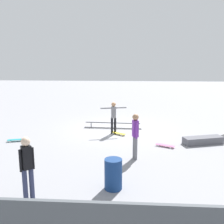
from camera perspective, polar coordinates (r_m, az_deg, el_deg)
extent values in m
plane|color=gray|center=(14.04, 1.20, -3.76)|extent=(60.00, 60.00, 0.00)
cube|color=black|center=(14.22, 0.13, -3.52)|extent=(3.11, 0.39, 0.01)
cylinder|color=#47474C|center=(14.11, 4.89, -3.09)|extent=(0.04, 0.04, 0.30)
cylinder|color=#47474C|center=(14.36, -4.54, -2.82)|extent=(0.04, 0.04, 0.30)
cylinder|color=#47474C|center=(14.15, 0.13, -2.37)|extent=(2.94, 0.19, 0.05)
cube|color=#595960|center=(12.36, 19.09, -5.81)|extent=(1.84, 1.00, 0.31)
cylinder|color=black|center=(13.14, 0.68, -3.00)|extent=(0.14, 0.14, 0.81)
cylinder|color=black|center=(13.11, -0.01, -3.03)|extent=(0.14, 0.14, 0.81)
cube|color=slate|center=(12.97, 0.34, -0.05)|extent=(0.25, 0.23, 0.57)
sphere|color=#A87A56|center=(12.89, 0.34, 1.68)|extent=(0.22, 0.22, 0.22)
cylinder|color=slate|center=(13.00, 1.97, 0.95)|extent=(0.54, 0.20, 0.07)
cylinder|color=slate|center=(12.86, -1.31, 0.84)|extent=(0.54, 0.20, 0.07)
cube|color=yellow|center=(13.05, 1.39, -4.59)|extent=(0.78, 0.60, 0.02)
cylinder|color=white|center=(13.00, 2.66, -4.89)|extent=(0.06, 0.05, 0.05)
cylinder|color=white|center=(12.82, 2.08, -5.13)|extent=(0.06, 0.05, 0.05)
cylinder|color=white|center=(13.30, 0.72, -4.50)|extent=(0.06, 0.05, 0.05)
cylinder|color=white|center=(13.13, 0.12, -4.72)|extent=(0.06, 0.05, 0.05)
cylinder|color=slate|center=(9.87, 5.14, -7.87)|extent=(0.16, 0.16, 0.87)
cylinder|color=slate|center=(10.03, 4.87, -7.55)|extent=(0.16, 0.16, 0.87)
cube|color=purple|center=(9.73, 5.08, -3.57)|extent=(0.25, 0.27, 0.62)
sphere|color=#A87A56|center=(9.62, 5.13, -1.12)|extent=(0.24, 0.24, 0.24)
cylinder|color=purple|center=(9.60, 5.33, -4.13)|extent=(0.10, 0.10, 0.58)
cylinder|color=purple|center=(9.88, 4.83, -3.65)|extent=(0.10, 0.10, 0.58)
cylinder|color=#2D3351|center=(7.56, -16.99, -14.60)|extent=(0.18, 0.18, 0.89)
cylinder|color=#2D3351|center=(7.52, -18.30, -14.85)|extent=(0.18, 0.18, 0.89)
cube|color=black|center=(7.24, -18.01, -9.34)|extent=(0.31, 0.30, 0.63)
sphere|color=beige|center=(7.11, -18.23, -6.07)|extent=(0.24, 0.24, 0.24)
cylinder|color=black|center=(7.31, -16.80, -9.56)|extent=(0.11, 0.11, 0.59)
cylinder|color=black|center=(7.23, -19.18, -9.96)|extent=(0.11, 0.11, 0.59)
cube|color=black|center=(13.73, 23.05, -4.72)|extent=(0.73, 0.69, 0.02)
cylinder|color=white|center=(13.46, 22.90, -5.26)|extent=(0.06, 0.06, 0.05)
cylinder|color=white|center=(13.56, 22.05, -5.06)|extent=(0.06, 0.06, 0.05)
cylinder|color=white|center=(14.02, 23.16, -4.62)|extent=(0.06, 0.06, 0.05)
cube|color=#E05993|center=(11.53, 11.45, -7.03)|extent=(0.81, 0.53, 0.02)
cylinder|color=white|center=(11.52, 9.97, -7.26)|extent=(0.06, 0.05, 0.05)
cylinder|color=white|center=(11.73, 10.36, -6.93)|extent=(0.06, 0.05, 0.05)
cylinder|color=white|center=(11.36, 12.57, -7.64)|extent=(0.06, 0.05, 0.05)
cylinder|color=white|center=(11.57, 12.91, -7.30)|extent=(0.06, 0.05, 0.05)
cube|color=teal|center=(12.79, -19.94, -5.64)|extent=(0.82, 0.42, 0.02)
cylinder|color=white|center=(12.73, -21.20, -6.06)|extent=(0.06, 0.04, 0.05)
cylinder|color=white|center=(12.95, -21.06, -5.75)|extent=(0.06, 0.04, 0.05)
cylinder|color=white|center=(12.66, -18.75, -5.98)|extent=(0.06, 0.04, 0.05)
cylinder|color=white|center=(12.88, -18.65, -5.68)|extent=(0.06, 0.04, 0.05)
cylinder|color=navy|center=(7.76, 0.27, -13.29)|extent=(0.51, 0.51, 0.90)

